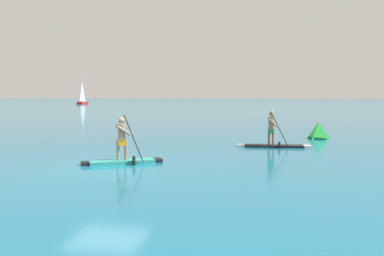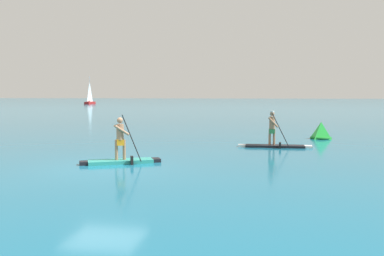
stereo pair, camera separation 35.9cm
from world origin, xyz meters
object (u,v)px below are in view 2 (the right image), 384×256
(paddleboarder_mid_center, at_px, (121,154))
(race_marker_buoy, at_px, (321,131))
(sailboat_left_horizon, at_px, (90,100))
(paddleboarder_far_right, at_px, (274,140))

(paddleboarder_mid_center, relative_size, race_marker_buoy, 2.08)
(race_marker_buoy, bearing_deg, sailboat_left_horizon, 121.84)
(sailboat_left_horizon, bearing_deg, paddleboarder_far_right, 25.84)
(paddleboarder_far_right, relative_size, sailboat_left_horizon, 0.50)
(paddleboarder_mid_center, bearing_deg, paddleboarder_far_right, 19.82)
(race_marker_buoy, bearing_deg, paddleboarder_far_right, -121.41)
(paddleboarder_mid_center, height_order, race_marker_buoy, paddleboarder_mid_center)
(race_marker_buoy, xyz_separation_m, sailboat_left_horizon, (-45.60, 73.42, 0.52))
(paddleboarder_mid_center, distance_m, race_marker_buoy, 12.80)
(paddleboarder_mid_center, xyz_separation_m, race_marker_buoy, (8.09, 9.91, 0.08))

